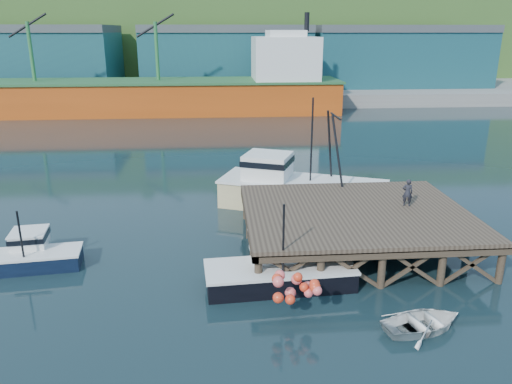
{
  "coord_description": "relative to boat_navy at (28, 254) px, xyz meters",
  "views": [
    {
      "loc": [
        -1.9,
        -24.84,
        11.4
      ],
      "look_at": [
        0.23,
        2.0,
        2.64
      ],
      "focal_mm": 35.0,
      "sensor_mm": 36.0,
      "label": 1
    }
  ],
  "objects": [
    {
      "name": "ground",
      "position": [
        11.54,
        1.15,
        -0.65
      ],
      "size": [
        300.0,
        300.0,
        0.0
      ],
      "primitive_type": "plane",
      "color": "black",
      "rests_on": "ground"
    },
    {
      "name": "warehouse_mid",
      "position": [
        11.54,
        66.15,
        5.85
      ],
      "size": [
        28.0,
        16.0,
        9.0
      ],
      "primitive_type": "cube",
      "color": "#1B5559",
      "rests_on": "far_quay"
    },
    {
      "name": "boat_black",
      "position": [
        12.36,
        -2.71,
        0.13
      ],
      "size": [
        7.08,
        5.94,
        4.28
      ],
      "rotation": [
        0.0,
        0.0,
        0.07
      ],
      "color": "black",
      "rests_on": "ground"
    },
    {
      "name": "warehouse_left",
      "position": [
        -23.46,
        66.15,
        5.85
      ],
      "size": [
        32.0,
        16.0,
        9.0
      ],
      "primitive_type": "cube",
      "color": "#1B5559",
      "rests_on": "far_quay"
    },
    {
      "name": "wharf",
      "position": [
        17.04,
        0.96,
        1.29
      ],
      "size": [
        12.0,
        10.0,
        2.62
      ],
      "color": "brown",
      "rests_on": "ground"
    },
    {
      "name": "cargo_ship",
      "position": [
        3.07,
        49.15,
        2.66
      ],
      "size": [
        55.5,
        10.0,
        13.75
      ],
      "color": "#C64B12",
      "rests_on": "ground"
    },
    {
      "name": "hillside",
      "position": [
        11.54,
        101.15,
        10.35
      ],
      "size": [
        220.0,
        50.0,
        22.0
      ],
      "primitive_type": "cube",
      "color": "#2D511E",
      "rests_on": "ground"
    },
    {
      "name": "far_quay",
      "position": [
        11.54,
        71.15,
        0.35
      ],
      "size": [
        160.0,
        40.0,
        2.0
      ],
      "primitive_type": "cube",
      "color": "gray",
      "rests_on": "ground"
    },
    {
      "name": "warehouse_right",
      "position": [
        41.54,
        66.15,
        5.85
      ],
      "size": [
        30.0,
        16.0,
        9.0
      ],
      "primitive_type": "cube",
      "color": "#1B5559",
      "rests_on": "far_quay"
    },
    {
      "name": "trawler",
      "position": [
        15.0,
        7.65,
        0.86
      ],
      "size": [
        11.63,
        7.75,
        7.34
      ],
      "rotation": [
        0.0,
        0.0,
        -0.39
      ],
      "color": "beige",
      "rests_on": "ground"
    },
    {
      "name": "dinghy",
      "position": [
        17.63,
        -7.04,
        -0.3
      ],
      "size": [
        3.9,
        3.19,
        0.71
      ],
      "primitive_type": "imported",
      "rotation": [
        0.0,
        0.0,
        1.82
      ],
      "color": "white",
      "rests_on": "ground"
    },
    {
      "name": "dockworker",
      "position": [
        19.99,
        1.59,
        2.24
      ],
      "size": [
        0.64,
        0.51,
        1.54
      ],
      "primitive_type": "imported",
      "rotation": [
        0.0,
        0.0,
        2.86
      ],
      "color": "black",
      "rests_on": "wharf"
    },
    {
      "name": "boat_navy",
      "position": [
        0.0,
        0.0,
        0.0
      ],
      "size": [
        5.38,
        3.12,
        3.25
      ],
      "rotation": [
        0.0,
        0.0,
        0.12
      ],
      "color": "black",
      "rests_on": "ground"
    }
  ]
}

